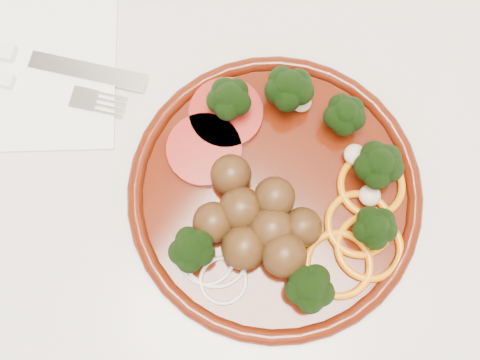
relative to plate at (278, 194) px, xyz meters
The scene contains 4 objects.
counter 0.50m from the plate, ahead, with size 2.40×0.60×0.90m.
plate is the anchor object (origin of this frame).
napkin 0.26m from the plate, behind, with size 0.16×0.16×0.00m, color white.
knife 0.28m from the plate, behind, with size 0.19×0.10×0.01m.
Camera 1 is at (-0.14, 1.58, 1.42)m, focal length 45.00 mm.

